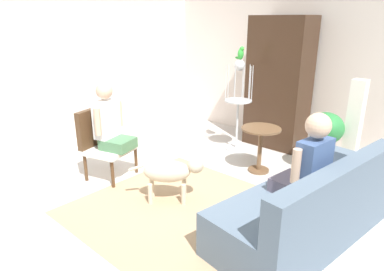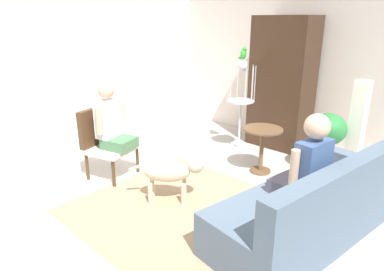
% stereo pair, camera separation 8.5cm
% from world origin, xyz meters
% --- Properties ---
extents(ground_plane, '(6.64, 6.64, 0.00)m').
position_xyz_m(ground_plane, '(0.00, 0.00, 0.00)').
color(ground_plane, beige).
extents(back_wall, '(6.13, 0.12, 2.58)m').
position_xyz_m(back_wall, '(0.00, 2.77, 1.29)').
color(back_wall, silver).
rests_on(back_wall, ground).
extents(left_wall, '(0.12, 6.03, 2.58)m').
position_xyz_m(left_wall, '(-2.83, 0.30, 1.29)').
color(left_wall, silver).
rests_on(left_wall, ground).
extents(area_rug, '(2.52, 2.17, 0.01)m').
position_xyz_m(area_rug, '(0.15, -0.28, 0.00)').
color(area_rug, tan).
rests_on(area_rug, ground).
extents(couch, '(1.12, 2.08, 0.88)m').
position_xyz_m(couch, '(1.26, 0.18, 0.31)').
color(couch, slate).
rests_on(couch, ground).
extents(armchair, '(0.70, 0.74, 0.94)m').
position_xyz_m(armchair, '(-1.45, -0.33, 0.54)').
color(armchair, '#4C331E').
rests_on(armchair, ground).
extents(person_on_couch, '(0.50, 0.52, 0.84)m').
position_xyz_m(person_on_couch, '(1.22, 0.16, 0.79)').
color(person_on_couch, '#5D5466').
extents(person_on_armchair, '(0.52, 0.50, 0.87)m').
position_xyz_m(person_on_armchair, '(-1.30, -0.28, 0.79)').
color(person_on_armchair, '#4E7E56').
extents(round_end_table, '(0.54, 0.54, 0.65)m').
position_xyz_m(round_end_table, '(0.08, 1.22, 0.44)').
color(round_end_table, brown).
rests_on(round_end_table, ground).
extents(dog, '(0.70, 0.62, 0.59)m').
position_xyz_m(dog, '(-0.24, -0.21, 0.38)').
color(dog, beige).
rests_on(dog, ground).
extents(bird_cage_stand, '(0.43, 0.43, 1.48)m').
position_xyz_m(bird_cage_stand, '(-0.66, 1.72, 0.80)').
color(bird_cage_stand, silver).
rests_on(bird_cage_stand, ground).
extents(parrot, '(0.17, 0.10, 0.20)m').
position_xyz_m(parrot, '(-0.65, 1.72, 1.57)').
color(parrot, green).
rests_on(parrot, bird_cage_stand).
extents(potted_plant, '(0.48, 0.48, 0.87)m').
position_xyz_m(potted_plant, '(0.75, 1.79, 0.54)').
color(potted_plant, '#996047').
rests_on(potted_plant, ground).
extents(column_lamp, '(0.20, 0.20, 1.33)m').
position_xyz_m(column_lamp, '(1.04, 1.99, 0.66)').
color(column_lamp, '#4C4742').
rests_on(column_lamp, ground).
extents(armoire_cabinet, '(0.95, 0.56, 2.12)m').
position_xyz_m(armoire_cabinet, '(-0.32, 2.36, 1.06)').
color(armoire_cabinet, '#382316').
rests_on(armoire_cabinet, ground).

